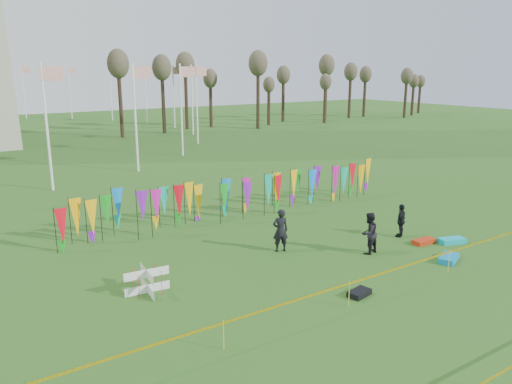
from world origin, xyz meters
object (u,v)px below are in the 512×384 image
box_kite (147,281)px  kite_bag_turquoise (449,258)px  person_right (401,220)px  person_mid (369,233)px  kite_bag_teal (452,241)px  kite_bag_black (359,293)px  person_left (280,230)px  kite_bag_red (424,241)px

box_kite → kite_bag_turquoise: bearing=-18.9°
person_right → kite_bag_turquoise: (-0.72, -3.15, -0.67)m
person_mid → kite_bag_turquoise: bearing=121.7°
box_kite → kite_bag_teal: bearing=-11.1°
kite_bag_turquoise → kite_bag_black: 5.33m
kite_bag_turquoise → kite_bag_teal: kite_bag_turquoise is taller
person_left → person_mid: (2.96, -2.24, -0.04)m
person_left → kite_bag_turquoise: bearing=155.9°
kite_bag_turquoise → kite_bag_red: size_ratio=1.07×
box_kite → person_left: person_left is taller
person_right → kite_bag_black: 6.98m
person_mid → person_left: bearing=-46.1°
box_kite → kite_bag_teal: 13.58m
person_right → kite_bag_red: (0.15, -1.23, -0.68)m
person_left → kite_bag_turquoise: (5.06, -4.68, -0.82)m
person_left → kite_bag_black: person_left is taller
kite_bag_black → kite_bag_turquoise: bearing=3.2°
kite_bag_red → kite_bag_teal: kite_bag_teal is taller
person_left → kite_bag_red: (5.93, -2.76, -0.83)m
person_left → kite_bag_teal: size_ratio=1.59×
person_left → kite_bag_teal: (7.03, -3.42, -0.82)m
kite_bag_turquoise → kite_bag_black: kite_bag_turquoise is taller
box_kite → kite_bag_black: 7.35m
person_left → person_mid: 3.71m
kite_bag_teal → box_kite: bearing=168.9°
person_mid → kite_bag_teal: bearing=154.8°
kite_bag_turquoise → kite_bag_teal: 2.34m
person_mid → person_right: person_mid is taller
person_right → person_left: bearing=-38.8°
person_left → person_right: bearing=-176.2°
person_right → kite_bag_red: person_right is taller
person_mid → kite_bag_red: (2.97, -0.52, -0.79)m
box_kite → kite_bag_red: (12.21, -1.97, -0.35)m
box_kite → person_mid: size_ratio=0.50×
box_kite → person_left: size_ratio=0.48×
person_right → kite_bag_turquoise: bearing=53.2°
person_mid → kite_bag_teal: size_ratio=1.52×
box_kite → kite_bag_red: 12.38m
person_mid → kite_bag_black: person_mid is taller
kite_bag_turquoise → kite_bag_teal: (1.97, 1.27, -0.00)m
kite_bag_black → kite_bag_teal: size_ratio=0.72×
person_left → kite_bag_teal: person_left is taller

